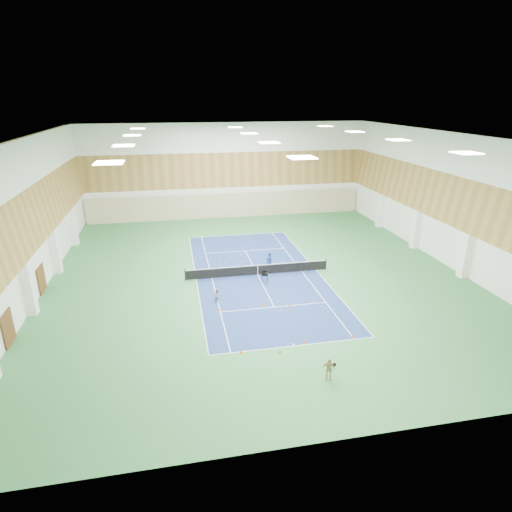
# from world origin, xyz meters

# --- Properties ---
(ground) EXTENTS (40.00, 40.00, 0.00)m
(ground) POSITION_xyz_m (0.00, 0.00, 0.00)
(ground) COLOR #2E6D3A
(ground) RESTS_ON ground
(room_shell) EXTENTS (36.00, 40.00, 12.00)m
(room_shell) POSITION_xyz_m (0.00, 0.00, 6.00)
(room_shell) COLOR white
(room_shell) RESTS_ON ground
(wood_cladding) EXTENTS (36.00, 40.00, 8.00)m
(wood_cladding) POSITION_xyz_m (0.00, 0.00, 8.00)
(wood_cladding) COLOR #A0763B
(wood_cladding) RESTS_ON room_shell
(ceiling_light_grid) EXTENTS (21.40, 25.40, 0.06)m
(ceiling_light_grid) POSITION_xyz_m (0.00, 0.00, 11.92)
(ceiling_light_grid) COLOR white
(ceiling_light_grid) RESTS_ON room_shell
(court_surface) EXTENTS (10.97, 23.77, 0.01)m
(court_surface) POSITION_xyz_m (0.00, 0.00, 0.01)
(court_surface) COLOR navy
(court_surface) RESTS_ON ground
(tennis_balls_scatter) EXTENTS (10.57, 22.77, 0.07)m
(tennis_balls_scatter) POSITION_xyz_m (0.00, 0.00, 0.05)
(tennis_balls_scatter) COLOR yellow
(tennis_balls_scatter) RESTS_ON ground
(tennis_net) EXTENTS (12.80, 0.10, 1.10)m
(tennis_net) POSITION_xyz_m (0.00, 0.00, 0.55)
(tennis_net) COLOR black
(tennis_net) RESTS_ON ground
(back_curtain) EXTENTS (35.40, 0.16, 3.20)m
(back_curtain) POSITION_xyz_m (0.00, 19.75, 1.60)
(back_curtain) COLOR #C6B793
(back_curtain) RESTS_ON ground
(door_left_a) EXTENTS (0.08, 1.80, 2.20)m
(door_left_a) POSITION_xyz_m (-17.92, -8.00, 1.10)
(door_left_a) COLOR #593319
(door_left_a) RESTS_ON ground
(door_left_b) EXTENTS (0.08, 1.80, 2.20)m
(door_left_b) POSITION_xyz_m (-17.92, 0.00, 1.10)
(door_left_b) COLOR #593319
(door_left_b) RESTS_ON ground
(coach) EXTENTS (0.80, 0.66, 1.87)m
(coach) POSITION_xyz_m (1.17, 0.60, 0.94)
(coach) COLOR navy
(coach) RESTS_ON ground
(child_court) EXTENTS (0.71, 0.69, 1.16)m
(child_court) POSITION_xyz_m (-4.12, -4.75, 0.58)
(child_court) COLOR #9798A0
(child_court) RESTS_ON ground
(child_apron) EXTENTS (0.83, 0.52, 1.32)m
(child_apron) POSITION_xyz_m (0.95, -15.49, 0.66)
(child_apron) COLOR tan
(child_apron) RESTS_ON ground
(ball_cart) EXTENTS (0.68, 0.68, 0.95)m
(ball_cart) POSITION_xyz_m (0.28, -1.68, 0.48)
(ball_cart) COLOR black
(ball_cart) RESTS_ON ground
(cone_svc_a) EXTENTS (0.19, 0.19, 0.21)m
(cone_svc_a) POSITION_xyz_m (-3.92, -6.16, 0.11)
(cone_svc_a) COLOR #DA600B
(cone_svc_a) RESTS_ON ground
(cone_svc_b) EXTENTS (0.21, 0.21, 0.23)m
(cone_svc_b) POSITION_xyz_m (-0.87, -6.00, 0.12)
(cone_svc_b) COLOR #E45C0C
(cone_svc_b) RESTS_ON ground
(cone_svc_c) EXTENTS (0.21, 0.21, 0.23)m
(cone_svc_c) POSITION_xyz_m (1.22, -6.50, 0.11)
(cone_svc_c) COLOR #E3500B
(cone_svc_c) RESTS_ON ground
(cone_svc_d) EXTENTS (0.18, 0.18, 0.20)m
(cone_svc_d) POSITION_xyz_m (3.19, -6.14, 0.10)
(cone_svc_d) COLOR orange
(cone_svc_d) RESTS_ON ground
(cone_base_a) EXTENTS (0.20, 0.20, 0.23)m
(cone_base_a) POSITION_xyz_m (-3.48, -12.02, 0.11)
(cone_base_a) COLOR orange
(cone_base_a) RESTS_ON ground
(cone_base_b) EXTENTS (0.17, 0.17, 0.19)m
(cone_base_b) POSITION_xyz_m (-1.09, -12.44, 0.10)
(cone_base_b) COLOR #F15C0C
(cone_base_b) RESTS_ON ground
(cone_base_c) EXTENTS (0.22, 0.22, 0.24)m
(cone_base_c) POSITION_xyz_m (0.72, -11.62, 0.12)
(cone_base_c) COLOR #FF510D
(cone_base_c) RESTS_ON ground
(cone_base_d) EXTENTS (0.22, 0.22, 0.24)m
(cone_base_d) POSITION_xyz_m (4.09, -11.60, 0.12)
(cone_base_d) COLOR #E1520B
(cone_base_d) RESTS_ON ground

